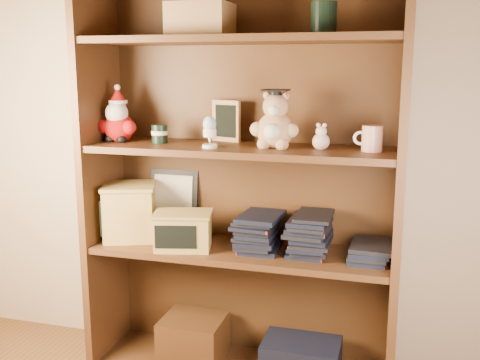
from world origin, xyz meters
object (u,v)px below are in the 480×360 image
(bookcase, at_px, (243,188))
(grad_teddy_bear, at_px, (275,125))
(teacher_mug, at_px, (372,138))
(treats_box, at_px, (130,211))

(bookcase, distance_m, grad_teddy_bear, 0.29)
(teacher_mug, bearing_deg, grad_teddy_bear, -178.90)
(treats_box, bearing_deg, bookcase, 6.32)
(teacher_mug, height_order, treats_box, teacher_mug)
(bookcase, distance_m, teacher_mug, 0.53)
(bookcase, xyz_separation_m, grad_teddy_bear, (0.14, -0.06, 0.25))
(bookcase, bearing_deg, treats_box, -173.68)
(bookcase, bearing_deg, teacher_mug, -5.99)
(bookcase, bearing_deg, grad_teddy_bear, -22.69)
(treats_box, bearing_deg, teacher_mug, 0.06)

